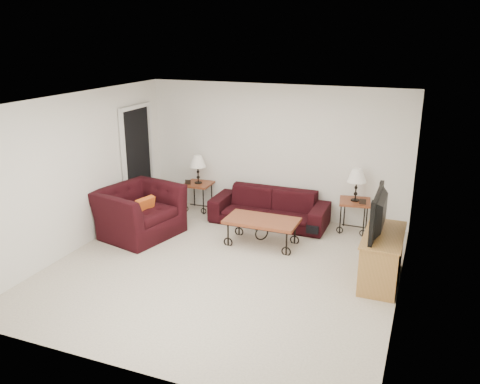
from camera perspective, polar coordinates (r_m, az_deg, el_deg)
name	(u,v)px	position (r m, az deg, el deg)	size (l,w,h in m)	color
ground	(223,269)	(7.48, -1.99, -8.86)	(5.00, 5.00, 0.00)	beige
wall_back	(275,152)	(9.27, 4.09, 4.67)	(5.00, 0.02, 2.50)	white
wall_front	(120,262)	(4.97, -13.75, -7.87)	(5.00, 0.02, 2.50)	white
wall_left	(79,172)	(8.29, -18.17, 2.21)	(0.02, 5.00, 2.50)	white
wall_right	(406,212)	(6.47, 18.67, -2.17)	(0.02, 5.00, 2.50)	white
ceiling	(221,101)	(6.73, -2.22, 10.50)	(5.00, 5.00, 0.00)	white
doorway	(138,162)	(9.61, -11.74, 3.40)	(0.08, 0.94, 2.04)	black
sofa	(269,207)	(9.08, 3.39, -1.78)	(2.14, 0.84, 0.62)	black
side_table_left	(199,197)	(9.79, -4.80, -0.53)	(0.51, 0.51, 0.56)	brown
side_table_right	(354,216)	(8.93, 13.04, -2.72)	(0.53, 0.53, 0.58)	brown
lamp_left	(198,169)	(9.63, -4.89, 2.61)	(0.32, 0.32, 0.56)	black
lamp_right	(356,185)	(8.75, 13.30, 0.81)	(0.33, 0.33, 0.58)	black
photo_frame_left	(188,182)	(9.63, -6.05, 1.14)	(0.11, 0.01, 0.09)	black
photo_frame_right	(363,202)	(8.67, 14.01, -1.09)	(0.12, 0.02, 0.10)	black
coffee_table	(262,232)	(8.20, 2.52, -4.64)	(1.19, 0.65, 0.45)	brown
armchair	(139,212)	(8.69, -11.63, -2.25)	(1.31, 1.14, 0.85)	black
throw_pillow	(144,209)	(8.54, -11.01, -1.89)	(0.38, 0.10, 0.38)	#D64C1B
tv_stand	(382,257)	(7.27, 16.09, -7.29)	(0.50, 1.19, 0.71)	#B87F44
television	(385,213)	(7.03, 16.39, -2.35)	(1.07, 0.14, 0.61)	black
backpack	(314,225)	(8.59, 8.55, -3.84)	(0.32, 0.25, 0.42)	black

